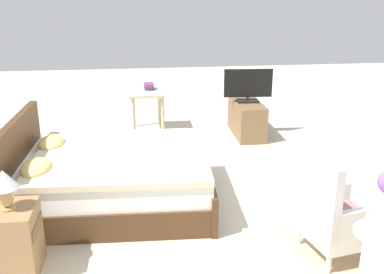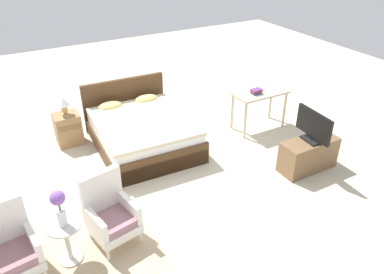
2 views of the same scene
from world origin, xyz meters
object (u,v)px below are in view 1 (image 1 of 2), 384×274
object	(u,v)px
table_lamp	(4,184)
tv_flatscreen	(248,85)
side_table	(378,256)
nightstand	(13,241)
bed	(110,178)
vanity_desk	(147,95)
book_stack	(149,86)
armchair_by_window_right	(333,216)
tv_stand	(247,118)

from	to	relation	value
table_lamp	tv_flatscreen	world-z (taller)	tv_flatscreen
side_table	nightstand	distance (m)	2.84
bed	vanity_desk	xyz separation A→B (m)	(2.25, -0.47, 0.35)
side_table	book_stack	world-z (taller)	book_stack
table_lamp	vanity_desk	world-z (taller)	table_lamp
side_table	nightstand	xyz separation A→B (m)	(0.65, 2.77, -0.06)
nightstand	bed	bearing A→B (deg)	-32.71
vanity_desk	book_stack	xyz separation A→B (m)	(-0.12, -0.03, 0.16)
table_lamp	side_table	bearing A→B (deg)	-103.24
book_stack	armchair_by_window_right	bearing A→B (deg)	-156.63
tv_flatscreen	vanity_desk	world-z (taller)	tv_flatscreen
side_table	vanity_desk	world-z (taller)	vanity_desk
bed	armchair_by_window_right	distance (m)	2.29
armchair_by_window_right	bed	bearing A→B (deg)	58.08
armchair_by_window_right	nightstand	bearing A→B (deg)	88.19
nightstand	vanity_desk	size ratio (longest dim) A/B	0.56
nightstand	tv_stand	distance (m)	4.20
tv_stand	book_stack	distance (m)	1.59
bed	side_table	world-z (taller)	bed
side_table	tv_stand	world-z (taller)	side_table
table_lamp	tv_flatscreen	bearing A→B (deg)	-40.26
tv_stand	book_stack	bearing A→B (deg)	88.37
nightstand	table_lamp	distance (m)	0.50
bed	book_stack	size ratio (longest dim) A/B	9.89
nightstand	vanity_desk	world-z (taller)	vanity_desk
tv_stand	vanity_desk	size ratio (longest dim) A/B	0.92
armchair_by_window_right	tv_stand	xyz separation A→B (m)	(3.29, -0.05, -0.12)
table_lamp	nightstand	bearing A→B (deg)	-90.00
tv_stand	vanity_desk	xyz separation A→B (m)	(0.17, 1.53, 0.38)
bed	side_table	xyz separation A→B (m)	(-1.78, -2.04, 0.05)
side_table	nightstand	size ratio (longest dim) A/B	0.96
vanity_desk	tv_flatscreen	bearing A→B (deg)	-96.14
armchair_by_window_right	book_stack	xyz separation A→B (m)	(3.33, 1.44, 0.42)
bed	vanity_desk	distance (m)	2.32
side_table	tv_flatscreen	distance (m)	3.89
vanity_desk	tv_stand	bearing A→B (deg)	-96.22
armchair_by_window_right	nightstand	xyz separation A→B (m)	(0.08, 2.66, -0.09)
tv_flatscreen	table_lamp	bearing A→B (deg)	139.74
armchair_by_window_right	tv_flatscreen	bearing A→B (deg)	-0.93
table_lamp	book_stack	size ratio (longest dim) A/B	1.57
armchair_by_window_right	side_table	world-z (taller)	armchair_by_window_right
armchair_by_window_right	book_stack	distance (m)	3.66
nightstand	tv_stand	bearing A→B (deg)	-40.27
bed	tv_flatscreen	distance (m)	2.93
nightstand	vanity_desk	distance (m)	3.60
armchair_by_window_right	tv_flatscreen	world-z (taller)	tv_flatscreen
table_lamp	tv_flatscreen	size ratio (longest dim) A/B	0.45
vanity_desk	bed	bearing A→B (deg)	168.27
bed	armchair_by_window_right	world-z (taller)	bed
bed	nightstand	xyz separation A→B (m)	(-1.13, 0.72, -0.01)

